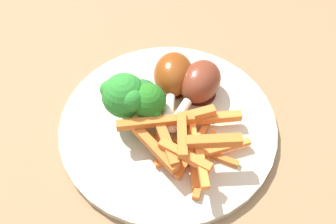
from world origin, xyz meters
name	(u,v)px	position (x,y,z in m)	size (l,w,h in m)	color
dining_table	(161,164)	(0.00, 0.00, 0.61)	(1.19, 0.85, 0.70)	#8E6B47
dinner_plate	(168,124)	(0.01, 0.01, 0.71)	(0.29, 0.29, 0.01)	beige
broccoli_floret_front	(125,96)	(-0.04, -0.01, 0.76)	(0.06, 0.06, 0.07)	#8DA952
broccoli_floret_middle	(146,104)	(-0.02, 0.00, 0.76)	(0.05, 0.05, 0.07)	#91B04E
broccoli_floret_back	(143,97)	(-0.03, 0.01, 0.76)	(0.04, 0.04, 0.06)	#92AC57
carrot_fries_pile	(185,137)	(0.04, -0.01, 0.74)	(0.16, 0.13, 0.05)	orange
chicken_drumstick_near	(199,84)	(0.02, 0.07, 0.74)	(0.05, 0.13, 0.05)	#531E12
chicken_drumstick_far	(173,76)	(-0.02, 0.07, 0.74)	(0.08, 0.12, 0.05)	#5B2209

